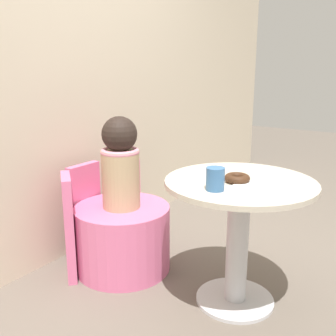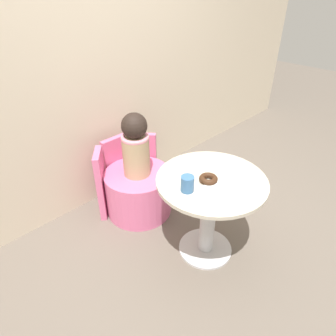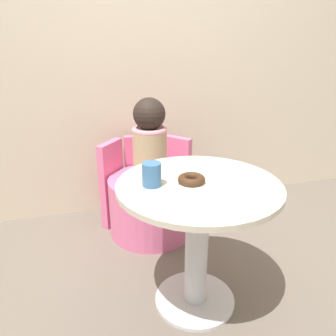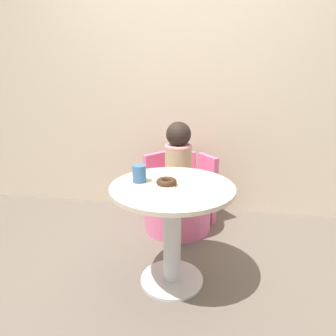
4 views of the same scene
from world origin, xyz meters
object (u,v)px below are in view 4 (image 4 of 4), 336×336
object	(u,v)px
tub_chair	(178,206)
cup	(139,174)
child_figure	(178,155)
round_table	(172,215)
donut	(167,182)

from	to	relation	value
tub_chair	cup	size ratio (longest dim) A/B	5.44
child_figure	cup	size ratio (longest dim) A/B	5.13
round_table	cup	bearing A→B (deg)	171.43
round_table	cup	distance (m)	0.32
donut	cup	distance (m)	0.18
round_table	tub_chair	xyz separation A→B (m)	(-0.06, 0.70, -0.27)
round_table	donut	world-z (taller)	donut
tub_chair	cup	bearing A→B (deg)	-102.24
donut	round_table	bearing A→B (deg)	-2.96
round_table	donut	bearing A→B (deg)	177.04
donut	cup	xyz separation A→B (m)	(-0.17, 0.03, 0.03)
child_figure	cup	world-z (taller)	child_figure
tub_chair	donut	world-z (taller)	donut
child_figure	donut	size ratio (longest dim) A/B	4.38
child_figure	cup	xyz separation A→B (m)	(-0.15, -0.67, 0.05)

